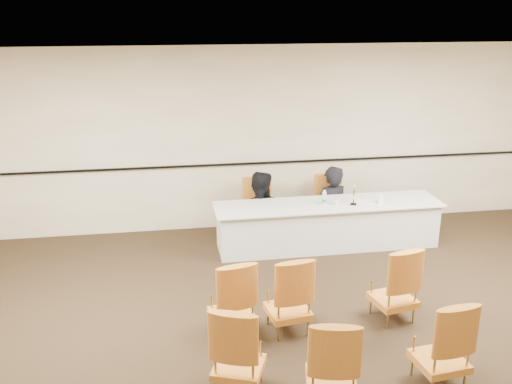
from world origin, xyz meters
TOP-DOWN VIEW (x-y plane):
  - floor at (0.00, 0.00)m, footprint 10.00×10.00m
  - ceiling at (0.00, 0.00)m, footprint 10.00×10.00m
  - wall_back at (0.00, 4.00)m, footprint 10.00×0.04m
  - wall_rail at (0.00, 3.96)m, footprint 9.80×0.04m
  - panel_table at (0.93, 2.92)m, footprint 3.50×0.83m
  - panelist_main at (1.14, 3.46)m, footprint 0.71×0.57m
  - panelist_main_chair at (1.14, 3.46)m, footprint 0.50×0.50m
  - panelist_second at (-0.05, 3.45)m, footprint 0.91×0.78m
  - panelist_second_chair at (-0.05, 3.45)m, footprint 0.50×0.50m
  - papers at (1.50, 2.92)m, footprint 0.30×0.23m
  - microphone at (1.29, 2.81)m, footprint 0.16×0.22m
  - water_bottle at (0.86, 2.90)m, footprint 0.08×0.08m
  - drinking_glass at (1.03, 2.84)m, footprint 0.06×0.06m
  - coffee_cup at (1.71, 2.79)m, footprint 0.10×0.10m
  - aud_chair_front_left at (-0.84, 0.65)m, footprint 0.59×0.59m
  - aud_chair_front_mid at (-0.19, 0.65)m, footprint 0.57×0.57m
  - aud_chair_front_right at (1.10, 0.71)m, footprint 0.59×0.59m
  - aud_chair_back_left at (-0.89, -0.32)m, footprint 0.65×0.65m
  - aud_chair_back_mid at (-0.07, -0.67)m, footprint 0.59×0.59m
  - aud_chair_back_right at (1.07, -0.54)m, footprint 0.56×0.56m

SIDE VIEW (x-z plane):
  - floor at x=0.00m, z-range 0.00..0.00m
  - panelist_main at x=1.14m, z-range -0.57..1.14m
  - panelist_second at x=-0.05m, z-range -0.53..1.10m
  - panel_table at x=0.93m, z-range 0.00..0.70m
  - panelist_main_chair at x=1.14m, z-range 0.00..0.95m
  - panelist_second_chair at x=-0.05m, z-range 0.00..0.95m
  - aud_chair_front_left at x=-0.84m, z-range 0.00..0.95m
  - aud_chair_front_mid at x=-0.19m, z-range 0.00..0.95m
  - aud_chair_front_right at x=1.10m, z-range 0.00..0.95m
  - aud_chair_back_left at x=-0.89m, z-range 0.00..0.95m
  - aud_chair_back_mid at x=-0.07m, z-range 0.00..0.95m
  - aud_chair_back_right at x=1.07m, z-range 0.00..0.95m
  - papers at x=1.50m, z-range 0.70..0.70m
  - drinking_glass at x=1.03m, z-range 0.70..0.80m
  - coffee_cup at x=1.71m, z-range 0.70..0.84m
  - water_bottle at x=0.86m, z-range 0.70..0.93m
  - microphone at x=1.29m, z-range 0.70..0.98m
  - wall_rail at x=0.00m, z-range 1.09..1.11m
  - wall_back at x=0.00m, z-range 0.00..3.00m
  - ceiling at x=0.00m, z-range 3.00..3.00m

